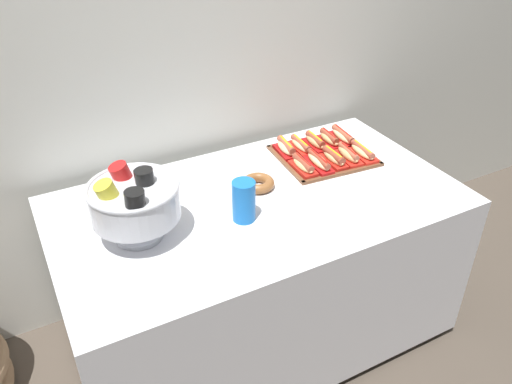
{
  "coord_description": "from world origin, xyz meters",
  "views": [
    {
      "loc": [
        -0.81,
        -1.5,
        1.89
      ],
      "look_at": [
        0.01,
        0.05,
        0.75
      ],
      "focal_mm": 36.33,
      "sensor_mm": 36.0,
      "label": 1
    }
  ],
  "objects_px": {
    "hot_dog_3": "(348,155)",
    "hot_dog_9": "(343,137)",
    "hot_dog_6": "(301,146)",
    "cup_stack": "(244,201)",
    "serving_tray": "(324,156)",
    "hot_dog_2": "(334,158)",
    "hot_dog_1": "(318,162)",
    "hot_dog_5": "(286,148)",
    "punch_bowl": "(134,201)",
    "hot_dog_7": "(315,142)",
    "donut": "(258,183)",
    "hot_dog_0": "(303,165)",
    "hot_dog_8": "(329,139)",
    "hot_dog_4": "(362,152)",
    "buffet_table": "(258,268)"
  },
  "relations": [
    {
      "from": "hot_dog_2",
      "to": "hot_dog_8",
      "type": "distance_m",
      "value": 0.18
    },
    {
      "from": "hot_dog_1",
      "to": "hot_dog_3",
      "type": "bearing_deg",
      "value": -4.37
    },
    {
      "from": "hot_dog_3",
      "to": "punch_bowl",
      "type": "xyz_separation_m",
      "value": [
        -0.98,
        -0.09,
        0.12
      ]
    },
    {
      "from": "serving_tray",
      "to": "hot_dog_0",
      "type": "height_order",
      "value": "hot_dog_0"
    },
    {
      "from": "buffet_table",
      "to": "serving_tray",
      "type": "distance_m",
      "value": 0.58
    },
    {
      "from": "hot_dog_5",
      "to": "hot_dog_9",
      "type": "xyz_separation_m",
      "value": [
        0.3,
        -0.02,
        -0.0
      ]
    },
    {
      "from": "hot_dog_7",
      "to": "hot_dog_9",
      "type": "distance_m",
      "value": 0.15
    },
    {
      "from": "hot_dog_4",
      "to": "hot_dog_6",
      "type": "height_order",
      "value": "hot_dog_4"
    },
    {
      "from": "hot_dog_1",
      "to": "punch_bowl",
      "type": "bearing_deg",
      "value": -173.09
    },
    {
      "from": "hot_dog_2",
      "to": "hot_dog_4",
      "type": "xyz_separation_m",
      "value": [
        0.15,
        -0.01,
        -0.0
      ]
    },
    {
      "from": "serving_tray",
      "to": "donut",
      "type": "distance_m",
      "value": 0.4
    },
    {
      "from": "buffet_table",
      "to": "hot_dog_3",
      "type": "bearing_deg",
      "value": 9.47
    },
    {
      "from": "hot_dog_5",
      "to": "hot_dog_9",
      "type": "distance_m",
      "value": 0.3
    },
    {
      "from": "buffet_table",
      "to": "hot_dog_0",
      "type": "height_order",
      "value": "hot_dog_0"
    },
    {
      "from": "punch_bowl",
      "to": "hot_dog_3",
      "type": "bearing_deg",
      "value": 5.21
    },
    {
      "from": "buffet_table",
      "to": "hot_dog_2",
      "type": "bearing_deg",
      "value": 11.87
    },
    {
      "from": "hot_dog_4",
      "to": "donut",
      "type": "relative_size",
      "value": 1.28
    },
    {
      "from": "hot_dog_1",
      "to": "cup_stack",
      "type": "bearing_deg",
      "value": -158.17
    },
    {
      "from": "serving_tray",
      "to": "hot_dog_2",
      "type": "bearing_deg",
      "value": -94.37
    },
    {
      "from": "hot_dog_1",
      "to": "hot_dog_5",
      "type": "bearing_deg",
      "value": 110.07
    },
    {
      "from": "hot_dog_6",
      "to": "cup_stack",
      "type": "bearing_deg",
      "value": -143.41
    },
    {
      "from": "hot_dog_2",
      "to": "hot_dog_7",
      "type": "distance_m",
      "value": 0.17
    },
    {
      "from": "hot_dog_7",
      "to": "cup_stack",
      "type": "bearing_deg",
      "value": -147.82
    },
    {
      "from": "hot_dog_0",
      "to": "hot_dog_9",
      "type": "distance_m",
      "value": 0.34
    },
    {
      "from": "hot_dog_5",
      "to": "hot_dog_9",
      "type": "bearing_deg",
      "value": -4.37
    },
    {
      "from": "hot_dog_3",
      "to": "hot_dog_9",
      "type": "relative_size",
      "value": 0.9
    },
    {
      "from": "hot_dog_0",
      "to": "hot_dog_7",
      "type": "height_order",
      "value": "hot_dog_7"
    },
    {
      "from": "hot_dog_9",
      "to": "donut",
      "type": "height_order",
      "value": "hot_dog_9"
    },
    {
      "from": "hot_dog_6",
      "to": "punch_bowl",
      "type": "relative_size",
      "value": 0.51
    },
    {
      "from": "buffet_table",
      "to": "punch_bowl",
      "type": "bearing_deg",
      "value": -179.15
    },
    {
      "from": "serving_tray",
      "to": "donut",
      "type": "xyz_separation_m",
      "value": [
        -0.39,
        -0.09,
        0.02
      ]
    },
    {
      "from": "hot_dog_5",
      "to": "buffet_table",
      "type": "bearing_deg",
      "value": -136.88
    },
    {
      "from": "buffet_table",
      "to": "hot_dog_7",
      "type": "height_order",
      "value": "hot_dog_7"
    },
    {
      "from": "hot_dog_0",
      "to": "hot_dog_1",
      "type": "xyz_separation_m",
      "value": [
        0.07,
        -0.01,
        0.0
      ]
    },
    {
      "from": "hot_dog_1",
      "to": "cup_stack",
      "type": "xyz_separation_m",
      "value": [
        -0.45,
        -0.18,
        0.05
      ]
    },
    {
      "from": "hot_dog_6",
      "to": "donut",
      "type": "height_order",
      "value": "hot_dog_6"
    },
    {
      "from": "hot_dog_3",
      "to": "hot_dog_6",
      "type": "xyz_separation_m",
      "value": [
        -0.14,
        0.18,
        -0.0
      ]
    },
    {
      "from": "hot_dog_2",
      "to": "hot_dog_6",
      "type": "relative_size",
      "value": 0.96
    },
    {
      "from": "hot_dog_5",
      "to": "hot_dog_6",
      "type": "bearing_deg",
      "value": -4.37
    },
    {
      "from": "serving_tray",
      "to": "hot_dog_4",
      "type": "distance_m",
      "value": 0.17
    },
    {
      "from": "hot_dog_0",
      "to": "hot_dog_4",
      "type": "bearing_deg",
      "value": -4.37
    },
    {
      "from": "hot_dog_2",
      "to": "punch_bowl",
      "type": "relative_size",
      "value": 0.49
    },
    {
      "from": "hot_dog_3",
      "to": "donut",
      "type": "xyz_separation_m",
      "value": [
        -0.45,
        -0.0,
        -0.02
      ]
    },
    {
      "from": "hot_dog_7",
      "to": "donut",
      "type": "bearing_deg",
      "value": -156.3
    },
    {
      "from": "serving_tray",
      "to": "hot_dog_4",
      "type": "xyz_separation_m",
      "value": [
        0.14,
        -0.09,
        0.03
      ]
    },
    {
      "from": "hot_dog_8",
      "to": "hot_dog_4",
      "type": "bearing_deg",
      "value": -69.93
    },
    {
      "from": "hot_dog_8",
      "to": "donut",
      "type": "bearing_deg",
      "value": -160.38
    },
    {
      "from": "hot_dog_7",
      "to": "buffet_table",
      "type": "bearing_deg",
      "value": -149.66
    },
    {
      "from": "hot_dog_0",
      "to": "hot_dog_5",
      "type": "relative_size",
      "value": 0.97
    },
    {
      "from": "hot_dog_1",
      "to": "punch_bowl",
      "type": "distance_m",
      "value": 0.85
    }
  ]
}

